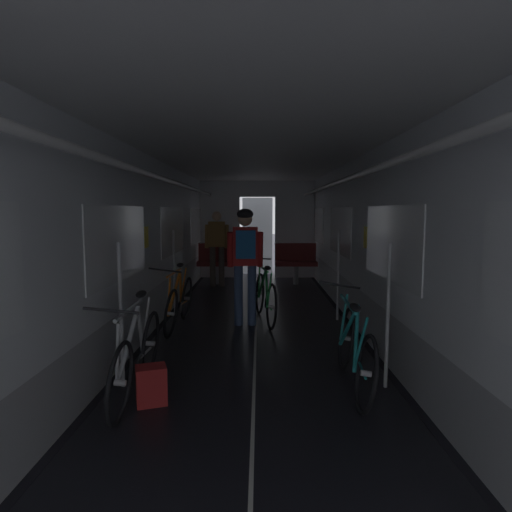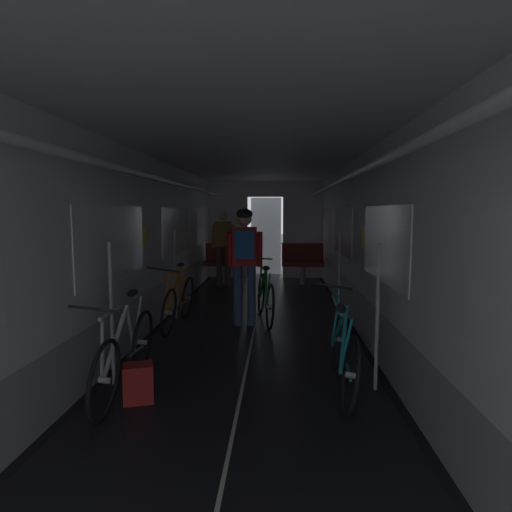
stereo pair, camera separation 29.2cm
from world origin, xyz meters
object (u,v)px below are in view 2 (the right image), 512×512
object	(u,v)px
bicycle_orange	(179,301)
person_cyclist_aisle	(245,254)
bicycle_teal	(343,350)
bench_seat_far_left	(225,259)
bicycle_green_in_aisle	(265,296)
person_standing_near_bench	(223,243)
bicycle_silver	(126,353)
bench_seat_far_right	(302,260)
backpack_on_floor	(138,383)

from	to	relation	value
bicycle_orange	person_cyclist_aisle	distance (m)	1.19
bicycle_teal	person_cyclist_aisle	world-z (taller)	person_cyclist_aisle
bench_seat_far_left	bicycle_teal	distance (m)	6.27
bicycle_teal	bicycle_green_in_aisle	world-z (taller)	bicycle_teal
bicycle_green_in_aisle	person_standing_near_bench	distance (m)	3.30
bicycle_silver	bicycle_green_in_aisle	distance (m)	2.99
bench_seat_far_left	bench_seat_far_right	distance (m)	1.80
bicycle_orange	backpack_on_floor	world-z (taller)	bicycle_orange
bicycle_green_in_aisle	bench_seat_far_left	bearing A→B (deg)	106.81
bicycle_silver	person_cyclist_aisle	xyz separation A→B (m)	(0.91, 2.47, 0.69)
bicycle_teal	bicycle_orange	bearing A→B (deg)	134.31
bicycle_orange	person_standing_near_bench	xyz separation A→B (m)	(0.21, 3.48, 0.59)
bicycle_green_in_aisle	person_standing_near_bench	xyz separation A→B (m)	(-1.04, 3.07, 0.59)
bicycle_green_in_aisle	bench_seat_far_right	bearing A→B (deg)	77.62
bicycle_silver	bicycle_teal	size ratio (longest dim) A/B	1.00
person_cyclist_aisle	bicycle_silver	bearing A→B (deg)	-110.29
backpack_on_floor	bicycle_green_in_aisle	bearing A→B (deg)	70.28
bicycle_orange	person_cyclist_aisle	xyz separation A→B (m)	(0.96, 0.14, 0.69)
bench_seat_far_left	backpack_on_floor	xyz separation A→B (m)	(0.00, -6.35, -0.40)
bicycle_green_in_aisle	backpack_on_floor	distance (m)	3.09
bicycle_orange	backpack_on_floor	bearing A→B (deg)	-85.09
bicycle_silver	backpack_on_floor	xyz separation A→B (m)	(0.17, -0.17, -0.21)
bicycle_green_in_aisle	person_standing_near_bench	world-z (taller)	person_standing_near_bench
bicycle_silver	backpack_on_floor	size ratio (longest dim) A/B	4.97
bicycle_orange	bicycle_green_in_aisle	xyz separation A→B (m)	(1.25, 0.41, 0.00)
backpack_on_floor	bench_seat_far_left	bearing A→B (deg)	90.02
person_standing_near_bench	bicycle_silver	bearing A→B (deg)	-91.67
bicycle_green_in_aisle	bicycle_silver	bearing A→B (deg)	-113.88
bench_seat_far_left	bicycle_green_in_aisle	world-z (taller)	bench_seat_far_left
bicycle_silver	person_standing_near_bench	xyz separation A→B (m)	(0.17, 5.80, 0.59)
bench_seat_far_left	bicycle_teal	size ratio (longest dim) A/B	0.58
bench_seat_far_right	bicycle_silver	bearing A→B (deg)	-107.65
person_cyclist_aisle	backpack_on_floor	bearing A→B (deg)	-105.74
bench_seat_far_left	bicycle_orange	world-z (taller)	same
bench_seat_far_left	bicycle_green_in_aisle	bearing A→B (deg)	-73.19
bench_seat_far_right	person_cyclist_aisle	distance (m)	3.89
person_cyclist_aisle	bench_seat_far_left	bearing A→B (deg)	101.37
bicycle_teal	person_standing_near_bench	distance (m)	5.94
bicycle_silver	bicycle_green_in_aisle	bearing A→B (deg)	66.12
bicycle_silver	bicycle_green_in_aisle	world-z (taller)	bicycle_silver
bench_seat_far_right	person_standing_near_bench	size ratio (longest dim) A/B	0.58
bench_seat_far_right	backpack_on_floor	world-z (taller)	bench_seat_far_right
bench_seat_far_right	bicycle_green_in_aisle	world-z (taller)	bench_seat_far_right
bicycle_silver	bicycle_teal	distance (m)	2.04
bench_seat_far_left	bench_seat_far_right	bearing A→B (deg)	0.00
person_cyclist_aisle	backpack_on_floor	size ratio (longest dim) A/B	5.09
bicycle_green_in_aisle	backpack_on_floor	size ratio (longest dim) A/B	4.94
bicycle_orange	bicycle_silver	bearing A→B (deg)	-88.89
person_cyclist_aisle	bicycle_green_in_aisle	xyz separation A→B (m)	(0.30, 0.26, -0.69)
bicycle_teal	person_standing_near_bench	world-z (taller)	person_standing_near_bench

